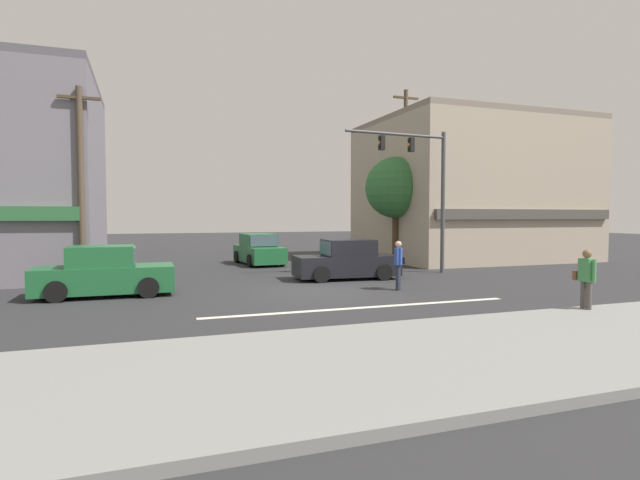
# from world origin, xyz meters

# --- Properties ---
(ground_plane) EXTENTS (120.00, 120.00, 0.00)m
(ground_plane) POSITION_xyz_m (0.00, 0.00, 0.00)
(ground_plane) COLOR #2B2B2D
(lane_marking_stripe) EXTENTS (9.00, 0.24, 0.01)m
(lane_marking_stripe) POSITION_xyz_m (0.00, -3.50, 0.00)
(lane_marking_stripe) COLOR silver
(lane_marking_stripe) RESTS_ON ground
(sidewalk_curb) EXTENTS (40.00, 5.00, 0.16)m
(sidewalk_curb) POSITION_xyz_m (0.00, -8.50, 0.08)
(sidewalk_curb) COLOR gray
(sidewalk_curb) RESTS_ON ground
(building_right_corner) EXTENTS (11.30, 9.55, 8.04)m
(building_right_corner) POSITION_xyz_m (12.59, 9.04, 4.02)
(building_right_corner) COLOR tan
(building_right_corner) RESTS_ON ground
(street_tree) EXTENTS (3.20, 3.20, 5.61)m
(street_tree) POSITION_xyz_m (6.83, 7.47, 3.98)
(street_tree) COLOR #4C3823
(street_tree) RESTS_ON ground
(utility_pole_near_left) EXTENTS (1.40, 0.22, 7.07)m
(utility_pole_near_left) POSITION_xyz_m (-7.74, 3.69, 3.68)
(utility_pole_near_left) COLOR brown
(utility_pole_near_left) RESTS_ON ground
(utility_pole_far_right) EXTENTS (1.40, 0.22, 8.93)m
(utility_pole_far_right) POSITION_xyz_m (7.06, 6.85, 4.62)
(utility_pole_far_right) COLOR brown
(utility_pole_far_right) RESTS_ON ground
(traffic_light_mast) EXTENTS (4.88, 0.45, 6.20)m
(traffic_light_mast) POSITION_xyz_m (5.85, 3.02, 4.18)
(traffic_light_mast) COLOR #47474C
(traffic_light_mast) RESTS_ON ground
(sedan_approaching_near) EXTENTS (4.20, 2.08, 1.58)m
(sedan_approaching_near) POSITION_xyz_m (1.96, 2.43, 0.71)
(sedan_approaching_near) COLOR black
(sedan_approaching_near) RESTS_ON ground
(sedan_parked_curbside) EXTENTS (2.12, 4.22, 1.58)m
(sedan_parked_curbside) POSITION_xyz_m (-0.00, 9.61, 0.71)
(sedan_parked_curbside) COLOR #1E6033
(sedan_parked_curbside) RESTS_ON ground
(sedan_crossing_rightbound) EXTENTS (4.11, 1.90, 1.58)m
(sedan_crossing_rightbound) POSITION_xyz_m (-6.85, 1.05, 0.71)
(sedan_crossing_rightbound) COLOR #1E6033
(sedan_crossing_rightbound) RESTS_ON ground
(pedestrian_foreground_with_bag) EXTENTS (0.34, 0.67, 1.67)m
(pedestrian_foreground_with_bag) POSITION_xyz_m (4.87, -6.31, 0.95)
(pedestrian_foreground_with_bag) COLOR #4C4742
(pedestrian_foreground_with_bag) RESTS_ON ground
(pedestrian_mid_crossing) EXTENTS (0.57, 0.60, 1.67)m
(pedestrian_mid_crossing) POSITION_xyz_m (2.47, -0.90, 0.95)
(pedestrian_mid_crossing) COLOR #232838
(pedestrian_mid_crossing) RESTS_ON ground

